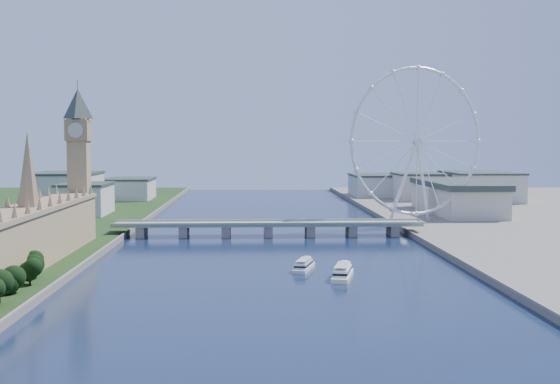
{
  "coord_description": "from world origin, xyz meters",
  "views": [
    {
      "loc": [
        -11.88,
        -199.22,
        66.54
      ],
      "look_at": [
        4.82,
        210.0,
        37.9
      ],
      "focal_mm": 45.0,
      "sensor_mm": 36.0,
      "label": 1
    }
  ],
  "objects": [
    {
      "name": "big_ben",
      "position": [
        -128.0,
        278.0,
        66.57
      ],
      "size": [
        20.02,
        20.02,
        110.0
      ],
      "color": "tan",
      "rests_on": "ground"
    },
    {
      "name": "ground",
      "position": [
        0.0,
        0.0,
        0.0
      ],
      "size": [
        2000.0,
        2000.0,
        0.0
      ],
      "primitive_type": "plane",
      "color": "#192948",
      "rests_on": "ground"
    },
    {
      "name": "tour_boat_far",
      "position": [
        32.84,
        140.7,
        0.0
      ],
      "size": [
        15.96,
        33.96,
        7.3
      ],
      "primitive_type": null,
      "rotation": [
        0.0,
        0.0,
        -0.24
      ],
      "color": "white",
      "rests_on": "ground"
    },
    {
      "name": "westminster_bridge",
      "position": [
        0.0,
        300.0,
        6.63
      ],
      "size": [
        220.0,
        22.0,
        9.5
      ],
      "color": "gray",
      "rests_on": "ground"
    },
    {
      "name": "london_eye",
      "position": [
        119.98,
        355.08,
        67.52
      ],
      "size": [
        113.6,
        39.12,
        124.3
      ],
      "color": "silver",
      "rests_on": "ground"
    },
    {
      "name": "parliament_range",
      "position": [
        -128.0,
        170.0,
        18.48
      ],
      "size": [
        24.0,
        200.0,
        70.0
      ],
      "color": "tan",
      "rests_on": "ground"
    },
    {
      "name": "county_hall",
      "position": [
        175.0,
        430.0,
        0.0
      ],
      "size": [
        54.0,
        144.0,
        35.0
      ],
      "primitive_type": null,
      "color": "beige",
      "rests_on": "ground"
    },
    {
      "name": "city_skyline",
      "position": [
        39.22,
        560.08,
        16.96
      ],
      "size": [
        505.0,
        280.0,
        32.0
      ],
      "color": "beige",
      "rests_on": "ground"
    },
    {
      "name": "tour_boat_near",
      "position": [
        15.44,
        163.66,
        0.0
      ],
      "size": [
        14.98,
        29.42,
        6.29
      ],
      "primitive_type": null,
      "rotation": [
        0.0,
        0.0,
        -0.28
      ],
      "color": "silver",
      "rests_on": "ground"
    }
  ]
}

